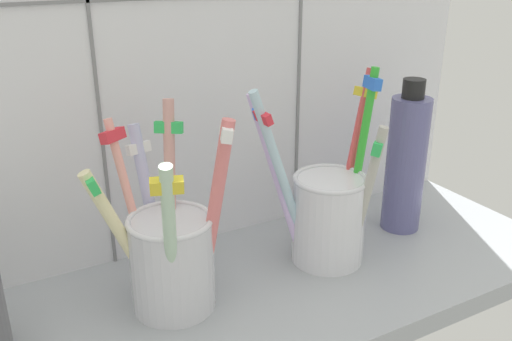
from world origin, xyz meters
TOP-DOWN VIEW (x-y plane):
  - counter_slab at (0.00, 0.00)cm, footprint 64.00×22.00cm
  - tile_wall_back at (0.00, 12.00)cm, footprint 64.00×2.20cm
  - toothbrush_cup_left at (-8.20, 1.19)cm, footprint 11.94×12.43cm
  - toothbrush_cup_right at (8.08, 1.13)cm, footprint 14.17×8.87cm
  - soap_bottle at (19.37, 2.76)cm, footprint 4.22×4.22cm

SIDE VIEW (x-z plane):
  - counter_slab at x=0.00cm, z-range 0.00..2.00cm
  - toothbrush_cup_left at x=-8.20cm, z-range -1.64..16.07cm
  - toothbrush_cup_right at x=8.08cm, z-range -2.24..16.78cm
  - soap_bottle at x=19.37cm, z-range 1.33..18.11cm
  - tile_wall_back at x=0.00cm, z-range 0.00..45.00cm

